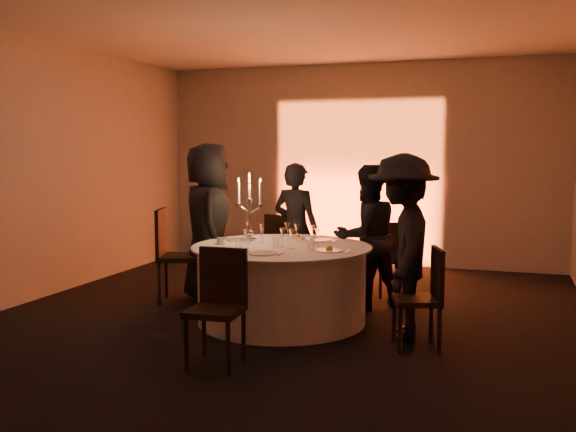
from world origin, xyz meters
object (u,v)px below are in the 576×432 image
(chair_left, at_px, (172,249))
(chair_front, at_px, (219,299))
(banquet_table, at_px, (282,284))
(guest_back_right, at_px, (367,237))
(guest_left, at_px, (208,223))
(coffee_cup, at_px, (220,241))
(candelabra, at_px, (250,217))
(chair_right, at_px, (425,292))
(guest_back_left, at_px, (296,229))
(guest_right, at_px, (402,247))
(chair_back_right, at_px, (392,255))
(chair_back_left, at_px, (283,246))

(chair_left, distance_m, chair_front, 2.26)
(banquet_table, relative_size, guest_back_right, 1.15)
(guest_left, bearing_deg, coffee_cup, -173.84)
(chair_left, bearing_deg, candelabra, -117.42)
(chair_right, height_order, guest_back_left, guest_back_left)
(banquet_table, distance_m, guest_left, 1.33)
(chair_right, distance_m, guest_back_left, 2.35)
(guest_left, height_order, coffee_cup, guest_left)
(guest_right, bearing_deg, guest_back_right, -160.03)
(chair_right, xyz_separation_m, chair_front, (-1.53, -0.93, 0.03))
(banquet_table, height_order, chair_left, chair_left)
(chair_front, distance_m, guest_left, 2.21)
(banquet_table, height_order, guest_back_right, guest_back_right)
(chair_right, bearing_deg, banquet_table, -123.96)
(chair_left, xyz_separation_m, guest_left, (0.38, 0.16, 0.30))
(chair_back_right, distance_m, chair_right, 1.98)
(chair_back_left, relative_size, coffee_cup, 8.28)
(coffee_cup, height_order, candelabra, candelabra)
(chair_right, bearing_deg, guest_back_right, -165.78)
(chair_back_left, distance_m, guest_back_left, 0.63)
(banquet_table, height_order, guest_right, guest_right)
(chair_front, relative_size, guest_back_right, 0.60)
(guest_left, xyz_separation_m, guest_back_left, (0.85, 0.60, -0.11))
(chair_back_right, height_order, chair_front, chair_front)
(chair_left, distance_m, chair_right, 3.05)
(guest_right, bearing_deg, guest_left, -116.39)
(guest_left, height_order, candelabra, guest_left)
(chair_left, relative_size, guest_back_right, 0.68)
(chair_back_left, relative_size, chair_front, 0.97)
(chair_back_right, height_order, candelabra, candelabra)
(guest_left, relative_size, guest_right, 1.06)
(chair_back_left, distance_m, guest_right, 2.56)
(banquet_table, xyz_separation_m, chair_back_right, (0.87, 1.46, 0.11))
(guest_back_right, distance_m, candelabra, 1.29)
(guest_left, relative_size, coffee_cup, 16.35)
(chair_right, bearing_deg, chair_back_left, -153.33)
(guest_back_left, height_order, guest_right, guest_right)
(chair_right, bearing_deg, candelabra, -127.12)
(banquet_table, distance_m, coffee_cup, 0.76)
(chair_back_right, xyz_separation_m, candelabra, (-1.31, -1.21, 0.52))
(chair_back_left, bearing_deg, candelabra, 111.80)
(chair_left, bearing_deg, chair_front, -159.70)
(chair_front, xyz_separation_m, guest_right, (1.30, 1.18, 0.32))
(chair_back_right, bearing_deg, guest_back_left, -14.07)
(guest_back_left, relative_size, guest_back_right, 1.00)
(banquet_table, xyz_separation_m, coffee_cup, (-0.63, -0.09, 0.42))
(chair_right, height_order, chair_front, chair_front)
(chair_front, distance_m, candelabra, 1.72)
(banquet_table, xyz_separation_m, guest_left, (-1.08, 0.57, 0.51))
(banquet_table, xyz_separation_m, chair_right, (1.47, -0.43, 0.11))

